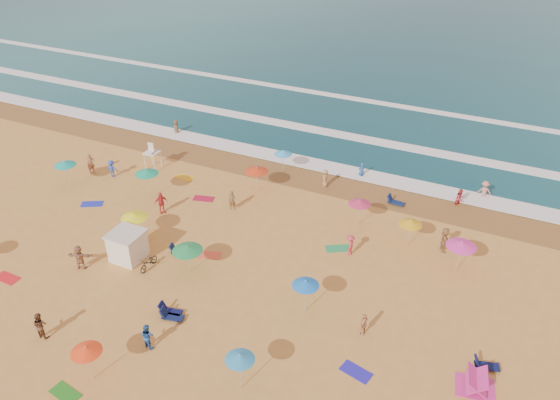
% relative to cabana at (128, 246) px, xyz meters
% --- Properties ---
extents(ground, '(220.00, 220.00, 0.00)m').
position_rel_cabana_xyz_m(ground, '(5.77, 3.21, -1.00)').
color(ground, gold).
rests_on(ground, ground).
extents(ocean, '(220.00, 140.00, 0.18)m').
position_rel_cabana_xyz_m(ocean, '(5.77, 87.21, -1.00)').
color(ocean, '#0C4756').
rests_on(ocean, ground).
extents(wet_sand, '(220.00, 220.00, 0.00)m').
position_rel_cabana_xyz_m(wet_sand, '(5.77, 15.71, -0.99)').
color(wet_sand, olive).
rests_on(wet_sand, ground).
extents(surf_foam, '(200.00, 18.70, 0.05)m').
position_rel_cabana_xyz_m(surf_foam, '(5.77, 24.53, -0.90)').
color(surf_foam, white).
rests_on(surf_foam, ground).
extents(cabana, '(2.00, 2.00, 2.00)m').
position_rel_cabana_xyz_m(cabana, '(0.00, 0.00, 0.00)').
color(cabana, white).
rests_on(cabana, ground).
extents(cabana_roof, '(2.20, 2.20, 0.12)m').
position_rel_cabana_xyz_m(cabana_roof, '(0.00, 0.00, 1.06)').
color(cabana_roof, silver).
rests_on(cabana_roof, cabana).
extents(bicycle, '(0.63, 1.75, 0.91)m').
position_rel_cabana_xyz_m(bicycle, '(1.90, -0.30, -0.54)').
color(bicycle, black).
rests_on(bicycle, ground).
extents(lifeguard_stand, '(1.20, 1.20, 2.10)m').
position_rel_cabana_xyz_m(lifeguard_stand, '(-6.46, 11.54, 0.05)').
color(lifeguard_stand, white).
rests_on(lifeguard_stand, ground).
extents(beach_umbrellas, '(55.04, 26.48, 0.81)m').
position_rel_cabana_xyz_m(beach_umbrellas, '(7.80, 4.15, 1.11)').
color(beach_umbrellas, '#FF4115').
rests_on(beach_umbrellas, ground).
extents(loungers, '(59.29, 21.47, 0.34)m').
position_rel_cabana_xyz_m(loungers, '(13.56, 0.73, -0.83)').
color(loungers, '#0F1B4D').
rests_on(loungers, ground).
extents(towels, '(37.90, 23.41, 0.03)m').
position_rel_cabana_xyz_m(towels, '(7.67, 1.94, -0.98)').
color(towels, red).
rests_on(towels, ground).
extents(beachgoers, '(32.97, 27.72, 2.12)m').
position_rel_cabana_xyz_m(beachgoers, '(5.98, 6.75, -0.20)').
color(beachgoers, '#2456AC').
rests_on(beachgoers, ground).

